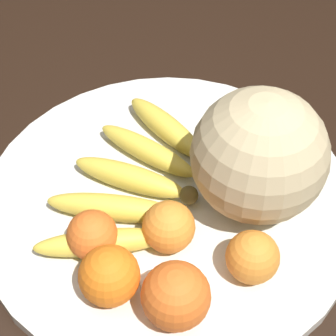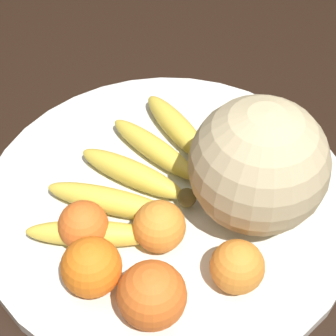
{
  "view_description": "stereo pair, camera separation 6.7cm",
  "coord_description": "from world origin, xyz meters",
  "px_view_note": "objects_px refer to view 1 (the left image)",
  "views": [
    {
      "loc": [
        -0.31,
        -0.27,
        1.34
      ],
      "look_at": [
        0.07,
        -0.02,
        0.84
      ],
      "focal_mm": 60.0,
      "sensor_mm": 36.0,
      "label": 1
    },
    {
      "loc": [
        -0.27,
        -0.32,
        1.34
      ],
      "look_at": [
        0.07,
        -0.02,
        0.84
      ],
      "focal_mm": 60.0,
      "sensor_mm": 36.0,
      "label": 2
    }
  ],
  "objects_px": {
    "orange_front_right": "(169,227)",
    "kitchen_table": "(128,272)",
    "orange_back_left": "(253,257)",
    "orange_back_right": "(109,276)",
    "orange_mid_center": "(92,235)",
    "melon": "(259,156)",
    "orange_front_left": "(176,296)",
    "banana_bunch": "(134,178)",
    "produce_tag": "(173,272)",
    "fruit_bowl": "(168,199)"
  },
  "relations": [
    {
      "from": "produce_tag",
      "to": "melon",
      "type": "bearing_deg",
      "value": 28.43
    },
    {
      "from": "orange_front_left",
      "to": "orange_front_right",
      "type": "relative_size",
      "value": 1.19
    },
    {
      "from": "orange_back_right",
      "to": "orange_mid_center",
      "type": "bearing_deg",
      "value": 56.57
    },
    {
      "from": "kitchen_table",
      "to": "orange_back_right",
      "type": "xyz_separation_m",
      "value": [
        -0.08,
        -0.04,
        0.14
      ]
    },
    {
      "from": "melon",
      "to": "banana_bunch",
      "type": "bearing_deg",
      "value": 115.35
    },
    {
      "from": "melon",
      "to": "orange_front_left",
      "type": "distance_m",
      "value": 0.19
    },
    {
      "from": "kitchen_table",
      "to": "orange_back_left",
      "type": "relative_size",
      "value": 26.55
    },
    {
      "from": "fruit_bowl",
      "to": "orange_mid_center",
      "type": "distance_m",
      "value": 0.13
    },
    {
      "from": "banana_bunch",
      "to": "melon",
      "type": "bearing_deg",
      "value": -166.67
    },
    {
      "from": "orange_front_left",
      "to": "produce_tag",
      "type": "relative_size",
      "value": 0.91
    },
    {
      "from": "orange_mid_center",
      "to": "orange_front_right",
      "type": "bearing_deg",
      "value": -49.39
    },
    {
      "from": "kitchen_table",
      "to": "melon",
      "type": "height_order",
      "value": "melon"
    },
    {
      "from": "kitchen_table",
      "to": "produce_tag",
      "type": "distance_m",
      "value": 0.14
    },
    {
      "from": "kitchen_table",
      "to": "orange_front_right",
      "type": "relative_size",
      "value": 26.03
    },
    {
      "from": "fruit_bowl",
      "to": "orange_back_right",
      "type": "height_order",
      "value": "orange_back_right"
    },
    {
      "from": "melon",
      "to": "kitchen_table",
      "type": "bearing_deg",
      "value": 138.25
    },
    {
      "from": "orange_mid_center",
      "to": "orange_back_right",
      "type": "xyz_separation_m",
      "value": [
        -0.03,
        -0.05,
        0.0
      ]
    },
    {
      "from": "orange_front_left",
      "to": "orange_mid_center",
      "type": "xyz_separation_m",
      "value": [
        0.02,
        0.12,
        -0.01
      ]
    },
    {
      "from": "fruit_bowl",
      "to": "orange_front_right",
      "type": "bearing_deg",
      "value": -145.65
    },
    {
      "from": "fruit_bowl",
      "to": "produce_tag",
      "type": "height_order",
      "value": "produce_tag"
    },
    {
      "from": "orange_front_right",
      "to": "produce_tag",
      "type": "distance_m",
      "value": 0.05
    },
    {
      "from": "kitchen_table",
      "to": "fruit_bowl",
      "type": "relative_size",
      "value": 3.37
    },
    {
      "from": "orange_front_right",
      "to": "orange_front_left",
      "type": "bearing_deg",
      "value": -141.9
    },
    {
      "from": "melon",
      "to": "orange_front_left",
      "type": "relative_size",
      "value": 2.21
    },
    {
      "from": "fruit_bowl",
      "to": "orange_mid_center",
      "type": "relative_size",
      "value": 8.09
    },
    {
      "from": "banana_bunch",
      "to": "orange_front_right",
      "type": "height_order",
      "value": "orange_front_right"
    },
    {
      "from": "orange_back_left",
      "to": "orange_front_left",
      "type": "bearing_deg",
      "value": 154.91
    },
    {
      "from": "kitchen_table",
      "to": "orange_mid_center",
      "type": "relative_size",
      "value": 27.25
    },
    {
      "from": "kitchen_table",
      "to": "banana_bunch",
      "type": "xyz_separation_m",
      "value": [
        0.06,
        0.03,
        0.12
      ]
    },
    {
      "from": "melon",
      "to": "produce_tag",
      "type": "height_order",
      "value": "melon"
    },
    {
      "from": "kitchen_table",
      "to": "orange_back_left",
      "type": "distance_m",
      "value": 0.21
    },
    {
      "from": "orange_front_left",
      "to": "orange_back_right",
      "type": "distance_m",
      "value": 0.07
    },
    {
      "from": "kitchen_table",
      "to": "orange_mid_center",
      "type": "height_order",
      "value": "orange_mid_center"
    },
    {
      "from": "orange_back_left",
      "to": "orange_front_right",
      "type": "bearing_deg",
      "value": 99.81
    },
    {
      "from": "produce_tag",
      "to": "orange_front_right",
      "type": "bearing_deg",
      "value": 78.82
    },
    {
      "from": "produce_tag",
      "to": "kitchen_table",
      "type": "bearing_deg",
      "value": 114.26
    },
    {
      "from": "melon",
      "to": "orange_front_right",
      "type": "relative_size",
      "value": 2.63
    },
    {
      "from": "banana_bunch",
      "to": "orange_front_right",
      "type": "xyz_separation_m",
      "value": [
        -0.05,
        -0.08,
        0.01
      ]
    },
    {
      "from": "orange_mid_center",
      "to": "orange_back_left",
      "type": "bearing_deg",
      "value": -65.88
    },
    {
      "from": "banana_bunch",
      "to": "orange_front_right",
      "type": "bearing_deg",
      "value": 138.78
    },
    {
      "from": "orange_front_right",
      "to": "kitchen_table",
      "type": "bearing_deg",
      "value": 100.3
    },
    {
      "from": "fruit_bowl",
      "to": "melon",
      "type": "bearing_deg",
      "value": -61.01
    },
    {
      "from": "kitchen_table",
      "to": "orange_front_left",
      "type": "relative_size",
      "value": 21.85
    },
    {
      "from": "banana_bunch",
      "to": "orange_front_left",
      "type": "distance_m",
      "value": 0.19
    },
    {
      "from": "melon",
      "to": "orange_back_right",
      "type": "xyz_separation_m",
      "value": [
        -0.2,
        0.07,
        -0.05
      ]
    },
    {
      "from": "fruit_bowl",
      "to": "banana_bunch",
      "type": "distance_m",
      "value": 0.05
    },
    {
      "from": "orange_back_left",
      "to": "orange_back_right",
      "type": "bearing_deg",
      "value": 133.02
    },
    {
      "from": "orange_back_right",
      "to": "orange_front_right",
      "type": "bearing_deg",
      "value": -10.07
    },
    {
      "from": "melon",
      "to": "orange_back_left",
      "type": "relative_size",
      "value": 2.68
    },
    {
      "from": "orange_front_right",
      "to": "orange_mid_center",
      "type": "distance_m",
      "value": 0.09
    }
  ]
}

